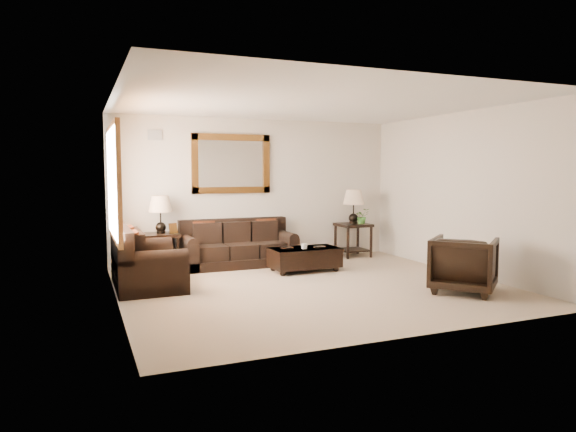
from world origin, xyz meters
name	(u,v)px	position (x,y,z in m)	size (l,w,h in m)	color
room	(312,196)	(0.00, 0.00, 1.35)	(5.51, 5.01, 2.71)	gray
window	(114,183)	(-2.70, 0.90, 1.55)	(0.07, 1.96, 1.66)	white
mirror	(231,164)	(-0.52, 2.47, 1.85)	(1.50, 0.06, 1.10)	#46280E
air_vent	(155,135)	(-1.90, 2.48, 2.35)	(0.25, 0.02, 0.18)	#999999
sofa	(238,249)	(-0.52, 2.10, 0.30)	(2.04, 0.88, 0.83)	black
loveseat	(144,265)	(-2.31, 0.96, 0.33)	(0.95, 1.60, 0.90)	black
end_table_left	(161,222)	(-1.88, 2.17, 0.84)	(0.59, 0.59, 1.29)	black
end_table_right	(353,213)	(1.91, 2.16, 0.88)	(0.61, 0.61, 1.34)	black
coffee_table	(304,257)	(0.38, 1.13, 0.25)	(1.20, 0.66, 0.50)	black
armchair	(464,262)	(1.85, -1.13, 0.44)	(0.85, 0.79, 0.87)	black
potted_plant	(362,218)	(2.05, 2.04, 0.79)	(0.28, 0.31, 0.24)	#2E6020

